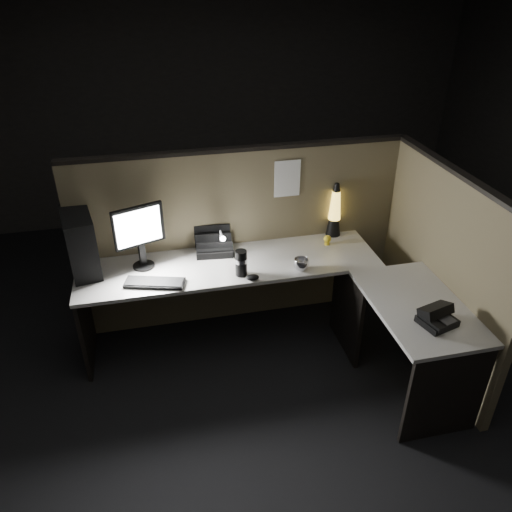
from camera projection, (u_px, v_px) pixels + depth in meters
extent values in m
plane|color=black|center=(266.00, 385.00, 3.72)|extent=(6.00, 6.00, 0.00)
plane|color=#282623|center=(204.00, 104.00, 5.54)|extent=(6.00, 0.00, 6.00)
cube|color=brown|center=(241.00, 239.00, 4.11)|extent=(2.66, 0.06, 1.50)
cube|color=brown|center=(440.00, 272.00, 3.67)|extent=(0.06, 1.66, 1.50)
cube|color=#AAA8A1|center=(230.00, 265.00, 3.83)|extent=(2.30, 0.60, 0.03)
cube|color=#AAA8A1|center=(418.00, 306.00, 3.37)|extent=(0.60, 1.00, 0.03)
cube|color=black|center=(85.00, 323.00, 3.80)|extent=(0.03, 0.55, 0.70)
cube|color=black|center=(446.00, 396.00, 3.16)|extent=(0.55, 0.03, 0.70)
cube|color=black|center=(347.00, 311.00, 3.93)|extent=(0.03, 0.55, 0.70)
cube|color=black|center=(81.00, 243.00, 3.63)|extent=(0.27, 0.47, 0.46)
cylinder|color=black|center=(144.00, 266.00, 3.78)|extent=(0.16, 0.16, 0.01)
cube|color=black|center=(142.00, 253.00, 3.74)|extent=(0.06, 0.05, 0.18)
cube|color=black|center=(139.00, 226.00, 3.62)|extent=(0.37, 0.16, 0.31)
cube|color=white|center=(139.00, 227.00, 3.60)|extent=(0.32, 0.12, 0.26)
cube|color=black|center=(155.00, 283.00, 3.57)|extent=(0.45, 0.26, 0.02)
ellipsoid|color=black|center=(252.00, 277.00, 3.61)|extent=(0.10, 0.08, 0.04)
cube|color=silver|center=(221.00, 251.00, 3.95)|extent=(0.04, 0.05, 0.03)
cylinder|color=silver|center=(221.00, 240.00, 3.90)|extent=(0.01, 0.01, 0.17)
cylinder|color=silver|center=(221.00, 234.00, 3.81)|extent=(0.01, 0.11, 0.01)
sphere|color=white|center=(223.00, 239.00, 3.76)|extent=(0.04, 0.04, 0.04)
cube|color=black|center=(214.00, 248.00, 3.96)|extent=(0.31, 0.28, 0.06)
cube|color=black|center=(215.00, 246.00, 3.90)|extent=(0.29, 0.05, 0.10)
cube|color=black|center=(212.00, 233.00, 3.98)|extent=(0.29, 0.05, 0.19)
cone|color=black|center=(333.00, 226.00, 4.19)|extent=(0.12, 0.12, 0.15)
cone|color=gold|center=(335.00, 205.00, 4.09)|extent=(0.10, 0.10, 0.25)
sphere|color=#995816|center=(335.00, 214.00, 4.13)|extent=(0.05, 0.05, 0.05)
sphere|color=#995816|center=(335.00, 204.00, 4.08)|extent=(0.04, 0.04, 0.04)
cone|color=black|center=(337.00, 187.00, 4.01)|extent=(0.06, 0.06, 0.07)
cylinder|color=black|center=(241.00, 263.00, 3.63)|extent=(0.09, 0.09, 0.20)
imported|color=silver|center=(301.00, 264.00, 3.72)|extent=(0.15, 0.15, 0.09)
sphere|color=yellow|center=(327.00, 239.00, 4.04)|extent=(0.06, 0.06, 0.06)
cube|color=white|center=(287.00, 179.00, 3.89)|extent=(0.21, 0.00, 0.30)
cube|color=black|center=(437.00, 321.00, 3.17)|extent=(0.25, 0.23, 0.05)
cube|color=black|center=(436.00, 311.00, 3.17)|extent=(0.24, 0.18, 0.10)
cube|color=black|center=(432.00, 323.00, 3.10)|extent=(0.09, 0.16, 0.03)
cube|color=#3F3F42|center=(447.00, 319.00, 3.14)|extent=(0.11, 0.11, 0.00)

